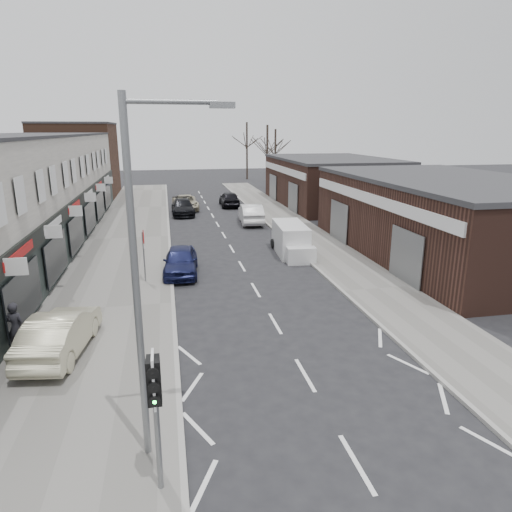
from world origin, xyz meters
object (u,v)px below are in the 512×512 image
pedestrian (16,328)px  warning_sign (144,241)px  parked_car_left_b (183,207)px  parked_car_right_a (251,214)px  parked_car_left_a (181,261)px  parked_car_left_c (185,203)px  white_van (291,240)px  sedan_on_pavement (60,333)px  street_lamp (143,268)px  parked_car_right_b (229,199)px  traffic_light (155,392)px

pedestrian → warning_sign: bearing=-99.5°
parked_car_left_b → parked_car_right_a: (5.30, -4.97, 0.10)m
parked_car_left_a → parked_car_left_b: 17.69m
warning_sign → parked_car_left_c: (2.96, 21.62, -1.51)m
white_van → parked_car_left_b: bearing=116.1°
warning_sign → parked_car_left_a: (1.76, 1.22, -1.47)m
sedan_on_pavement → parked_car_left_b: bearing=-93.2°
warning_sign → parked_car_left_b: 19.12m
street_lamp → warning_sign: size_ratio=2.96×
parked_car_left_a → warning_sign: bearing=-140.8°
pedestrian → sedan_on_pavement: bearing=-171.8°
street_lamp → pedestrian: bearing=128.0°
parked_car_left_a → parked_car_right_b: parked_car_right_b is taller
traffic_light → parked_car_right_a: size_ratio=0.64×
traffic_light → parked_car_left_b: 33.00m
white_van → parked_car_left_a: bearing=-153.4°
white_van → parked_car_left_a: size_ratio=1.14×
parked_car_left_a → parked_car_right_a: bearing=68.7°
warning_sign → parked_car_left_c: size_ratio=0.55×
parked_car_left_c → parked_car_right_b: (4.40, 1.14, 0.06)m
traffic_light → warning_sign: traffic_light is taller
traffic_light → white_van: 19.71m
traffic_light → parked_car_left_c: (2.20, 35.63, -1.73)m
parked_car_left_a → parked_car_left_c: parked_car_left_a is taller
parked_car_right_b → parked_car_left_c: bearing=16.0°
pedestrian → parked_car_left_c: pedestrian is taller
parked_car_right_a → warning_sign: bearing=64.3°
parked_car_left_c → street_lamp: bearing=-95.8°
parked_car_right_b → warning_sign: bearing=73.5°
traffic_light → parked_car_left_a: size_ratio=0.72×
traffic_light → parked_car_left_a: bearing=86.2°
parked_car_left_b → parked_car_right_a: 7.27m
parked_car_left_c → traffic_light: bearing=-95.4°
street_lamp → parked_car_left_b: street_lamp is taller
white_van → sedan_on_pavement: bearing=-130.4°
traffic_light → parked_car_left_a: 15.36m
white_van → sedan_on_pavement: 15.79m
white_van → parked_car_right_b: bearing=97.9°
street_lamp → parked_car_left_a: 14.59m
street_lamp → white_van: 18.96m
street_lamp → pedestrian: street_lamp is taller
traffic_light → warning_sign: size_ratio=1.15×
sedan_on_pavement → parked_car_left_a: (4.30, 8.43, -0.12)m
sedan_on_pavement → parked_car_left_a: 9.46m
parked_car_right_a → white_van: bearing=97.7°
street_lamp → traffic_light: bearing=-84.1°
street_lamp → parked_car_left_c: street_lamp is taller
white_van → parked_car_left_a: 7.36m
parked_car_right_a → parked_car_left_a: bearing=68.0°
pedestrian → parked_car_right_b: pedestrian is taller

